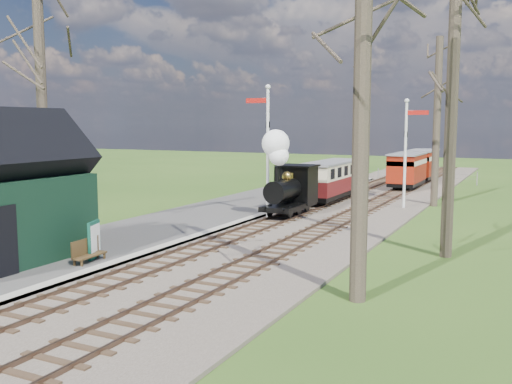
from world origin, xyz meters
TOP-DOWN VIEW (x-y plane):
  - distant_hills at (1.40, 64.38)m, footprint 114.40×48.00m
  - ballast_bed at (1.30, 22.00)m, footprint 8.00×60.00m
  - track_near at (0.00, 22.00)m, footprint 1.60×60.00m
  - track_far at (2.60, 22.00)m, footprint 1.60×60.00m
  - platform at (-3.50, 14.00)m, footprint 5.00×44.00m
  - coping_strip at (-1.20, 14.00)m, footprint 0.40×44.00m
  - semaphore_near at (-0.77, 16.00)m, footprint 1.22×0.24m
  - semaphore_far at (4.37, 22.00)m, footprint 1.22×0.24m
  - bare_trees at (1.33, 10.10)m, footprint 15.51×22.39m
  - fence_line at (0.30, 36.00)m, footprint 12.60×0.08m
  - locomotive at (-0.01, 16.82)m, footprint 1.60×3.73m
  - coach at (0.00, 22.88)m, footprint 1.86×6.39m
  - red_carriage_a at (2.60, 31.04)m, footprint 1.87×4.62m
  - red_carriage_b at (2.60, 36.54)m, footprint 1.87×4.62m
  - sign_board at (-2.05, 5.94)m, footprint 0.36×0.80m
  - bench at (-1.94, 5.49)m, footprint 0.45×1.29m
  - person at (-3.17, 6.67)m, footprint 0.35×0.49m

SIDE VIEW (x-z plane):
  - distant_hills at x=1.40m, z-range -27.22..-5.20m
  - ballast_bed at x=1.30m, z-range 0.00..0.10m
  - track_near at x=0.00m, z-range 0.02..0.17m
  - track_far at x=2.60m, z-range 0.02..0.17m
  - platform at x=-3.50m, z-range 0.00..0.20m
  - coping_strip at x=-1.20m, z-range 0.00..0.21m
  - bench at x=-1.94m, z-range 0.18..0.90m
  - fence_line at x=0.30m, z-range 0.05..1.05m
  - sign_board at x=-2.05m, z-range 0.20..1.40m
  - person at x=-3.17m, z-range 0.20..1.47m
  - coach at x=0.00m, z-range 0.39..2.35m
  - red_carriage_a at x=2.60m, z-range 0.39..2.36m
  - red_carriage_b at x=2.60m, z-range 0.39..2.36m
  - locomotive at x=-0.01m, z-range -0.13..3.86m
  - semaphore_far at x=4.37m, z-range 0.49..6.21m
  - semaphore_near at x=-0.77m, z-range 0.51..6.73m
  - bare_trees at x=1.33m, z-range -0.79..11.21m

